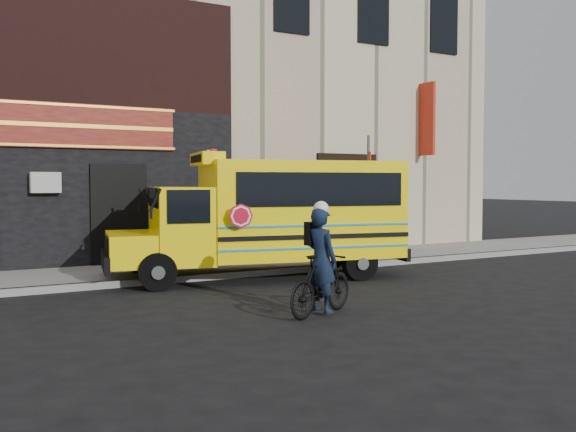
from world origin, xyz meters
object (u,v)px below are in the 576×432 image
(sign_pole, at_px, (368,196))
(cyclist, at_px, (321,263))
(school_bus, at_px, (274,214))
(bicycle, at_px, (321,284))

(sign_pole, distance_m, cyclist, 6.19)
(school_bus, relative_size, cyclist, 4.04)
(sign_pole, bearing_deg, school_bus, -174.30)
(school_bus, height_order, bicycle, school_bus)
(bicycle, distance_m, cyclist, 0.37)
(school_bus, relative_size, bicycle, 4.12)
(bicycle, bearing_deg, sign_pole, -67.09)
(school_bus, height_order, sign_pole, sign_pole)
(bicycle, height_order, cyclist, cyclist)
(school_bus, xyz_separation_m, bicycle, (-1.32, -4.09, -0.99))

